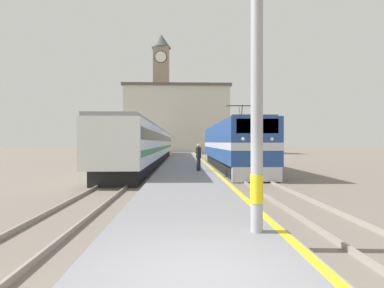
# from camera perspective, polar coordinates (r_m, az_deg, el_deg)

# --- Properties ---
(ground_plane) EXTENTS (200.00, 200.00, 0.00)m
(ground_plane) POSITION_cam_1_polar(r_m,az_deg,el_deg) (34.16, -1.41, -3.46)
(ground_plane) COLOR #70665B
(platform) EXTENTS (3.91, 140.00, 0.40)m
(platform) POSITION_cam_1_polar(r_m,az_deg,el_deg) (29.15, -1.33, -3.73)
(platform) COLOR slate
(platform) RESTS_ON ground
(rail_track_near) EXTENTS (2.83, 140.00, 0.16)m
(rail_track_near) POSITION_cam_1_polar(r_m,az_deg,el_deg) (29.45, 6.16, -4.01)
(rail_track_near) COLOR #70665B
(rail_track_near) RESTS_ON ground
(rail_track_far) EXTENTS (2.83, 140.00, 0.16)m
(rail_track_far) POSITION_cam_1_polar(r_m,az_deg,el_deg) (29.37, -8.61, -4.03)
(rail_track_far) COLOR #70665B
(rail_track_far) RESTS_ON ground
(locomotive_train) EXTENTS (2.92, 18.88, 4.85)m
(locomotive_train) POSITION_cam_1_polar(r_m,az_deg,el_deg) (25.87, 7.26, -0.28)
(locomotive_train) COLOR black
(locomotive_train) RESTS_ON ground
(passenger_train) EXTENTS (2.92, 39.09, 3.70)m
(passenger_train) POSITION_cam_1_polar(r_m,az_deg,el_deg) (33.71, -7.72, -0.11)
(passenger_train) COLOR black
(passenger_train) RESTS_ON ground
(catenary_mast) EXTENTS (2.85, 0.27, 7.33)m
(catenary_mast) POSITION_cam_1_polar(r_m,az_deg,el_deg) (6.66, 13.28, 16.11)
(catenary_mast) COLOR #9E9EA3
(catenary_mast) RESTS_ON platform
(person_on_platform) EXTENTS (0.34, 0.34, 1.77)m
(person_on_platform) POSITION_cam_1_polar(r_m,az_deg,el_deg) (19.49, 1.27, -2.42)
(person_on_platform) COLOR #23232D
(person_on_platform) RESTS_ON platform
(clock_tower) EXTENTS (4.32, 4.32, 26.52)m
(clock_tower) POSITION_cam_1_polar(r_m,az_deg,el_deg) (68.72, -5.87, 10.18)
(clock_tower) COLOR gray
(clock_tower) RESTS_ON ground
(station_building) EXTENTS (20.79, 7.17, 13.48)m
(station_building) POSITION_cam_1_polar(r_m,az_deg,el_deg) (59.80, -2.85, 4.66)
(station_building) COLOR beige
(station_building) RESTS_ON ground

